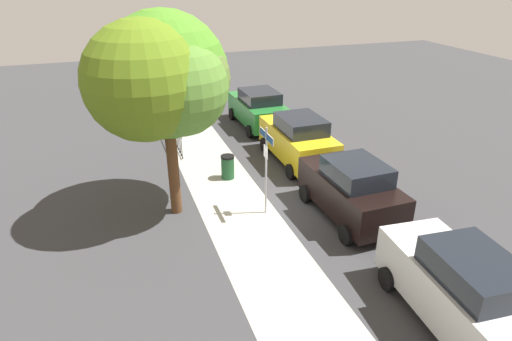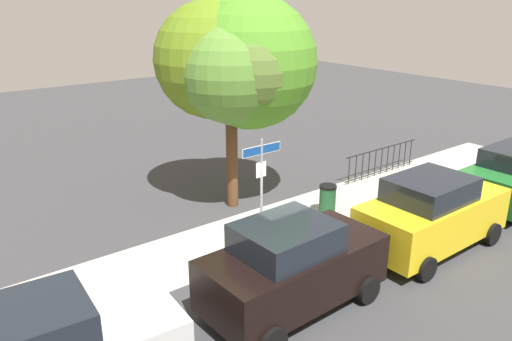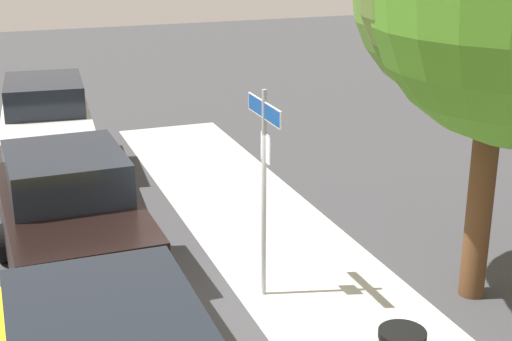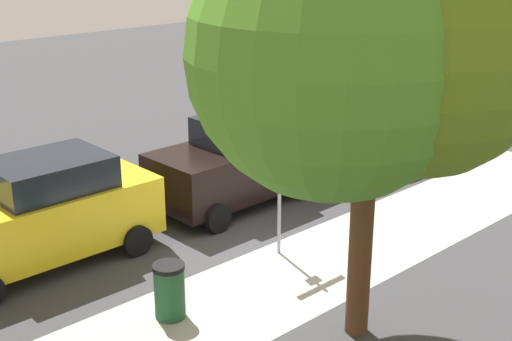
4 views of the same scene
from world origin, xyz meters
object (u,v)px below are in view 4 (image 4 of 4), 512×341
shade_tree (361,52)px  car_silver (382,122)px  car_black (238,161)px  trash_bin (170,291)px  street_sign (280,152)px  car_yellow (42,213)px

shade_tree → car_silver: 10.15m
shade_tree → car_silver: (-7.82, -5.39, -3.57)m
car_black → trash_bin: bearing=34.8°
street_sign → trash_bin: street_sign is taller
street_sign → car_black: 3.08m
street_sign → shade_tree: shade_tree is taller
car_silver → car_yellow: bearing=2.3°
car_black → trash_bin: (4.27, 3.12, -0.55)m
car_silver → car_yellow: size_ratio=1.03×
street_sign → car_silver: 7.03m
street_sign → car_black: bearing=-114.5°
trash_bin → car_silver: bearing=-162.8°
car_silver → trash_bin: (9.57, 2.96, -0.56)m
street_sign → car_silver: size_ratio=0.67×
car_yellow → trash_bin: car_yellow is taller
car_silver → car_yellow: (10.16, -0.38, -0.01)m
street_sign → car_black: street_sign is taller
shade_tree → street_sign: bearing=-114.3°
shade_tree → car_yellow: (2.34, -5.77, -3.58)m
street_sign → trash_bin: (3.07, 0.50, -1.67)m
shade_tree → car_black: 7.07m
car_black → car_silver: bearing=177.0°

